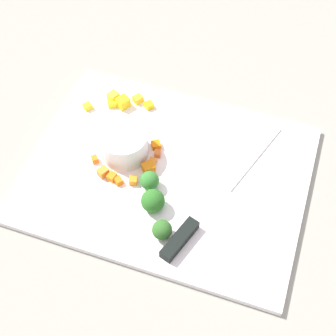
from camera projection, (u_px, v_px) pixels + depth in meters
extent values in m
plane|color=gray|center=(168.00, 175.00, 0.84)|extent=(4.00, 4.00, 0.00)
cube|color=white|center=(168.00, 173.00, 0.84)|extent=(0.46, 0.36, 0.01)
cylinder|color=white|center=(124.00, 144.00, 0.84)|extent=(0.08, 0.08, 0.05)
cube|color=silver|center=(251.00, 155.00, 0.85)|extent=(0.08, 0.17, 0.00)
cube|color=black|center=(180.00, 239.00, 0.75)|extent=(0.04, 0.08, 0.02)
cube|color=orange|center=(133.00, 180.00, 0.82)|extent=(0.02, 0.02, 0.01)
cube|color=orange|center=(112.00, 177.00, 0.82)|extent=(0.02, 0.02, 0.01)
cube|color=orange|center=(95.00, 159.00, 0.84)|extent=(0.02, 0.02, 0.01)
cube|color=orange|center=(118.00, 181.00, 0.82)|extent=(0.02, 0.02, 0.01)
cube|color=orange|center=(152.00, 162.00, 0.84)|extent=(0.01, 0.01, 0.01)
cube|color=orange|center=(156.00, 145.00, 0.86)|extent=(0.02, 0.02, 0.01)
cube|color=orange|center=(103.00, 172.00, 0.82)|extent=(0.02, 0.02, 0.01)
cube|color=orange|center=(158.00, 154.00, 0.85)|extent=(0.01, 0.01, 0.01)
cube|color=orange|center=(148.00, 168.00, 0.83)|extent=(0.03, 0.03, 0.02)
cube|color=yellow|center=(123.00, 102.00, 0.91)|extent=(0.03, 0.03, 0.02)
cube|color=yellow|center=(113.00, 97.00, 0.92)|extent=(0.02, 0.02, 0.02)
cube|color=yellow|center=(149.00, 105.00, 0.91)|extent=(0.02, 0.02, 0.01)
cube|color=yellow|center=(88.00, 106.00, 0.91)|extent=(0.02, 0.02, 0.01)
cube|color=yellow|center=(138.00, 99.00, 0.92)|extent=(0.02, 0.02, 0.01)
cube|color=yellow|center=(112.00, 103.00, 0.91)|extent=(0.02, 0.02, 0.01)
cylinder|color=#84BE6A|center=(162.00, 234.00, 0.76)|extent=(0.01, 0.01, 0.01)
sphere|color=#2F6325|center=(162.00, 230.00, 0.75)|extent=(0.03, 0.03, 0.03)
cylinder|color=#8FB96B|center=(150.00, 185.00, 0.81)|extent=(0.01, 0.01, 0.01)
sphere|color=#32762D|center=(149.00, 180.00, 0.80)|extent=(0.03, 0.03, 0.03)
cylinder|color=#82B467|center=(153.00, 206.00, 0.79)|extent=(0.01, 0.01, 0.01)
sphere|color=#2A6922|center=(153.00, 201.00, 0.78)|extent=(0.04, 0.04, 0.04)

